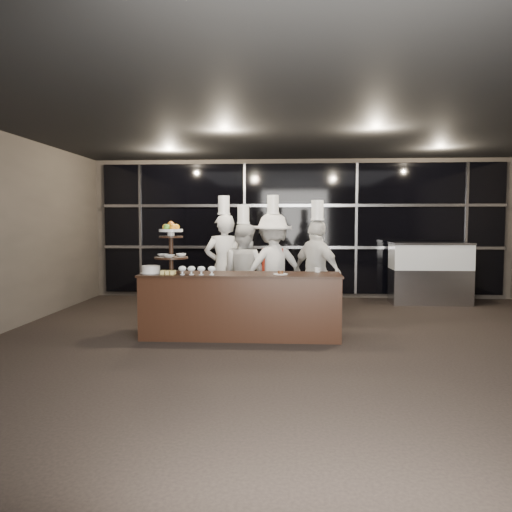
# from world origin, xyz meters

# --- Properties ---
(room) EXTENTS (10.00, 10.00, 10.00)m
(room) POSITION_xyz_m (0.00, 0.00, 1.50)
(room) COLOR black
(room) RESTS_ON ground
(window_wall) EXTENTS (8.60, 0.10, 2.80)m
(window_wall) POSITION_xyz_m (0.00, 4.94, 1.50)
(window_wall) COLOR black
(window_wall) RESTS_ON ground
(buffet_counter) EXTENTS (2.84, 0.74, 0.92)m
(buffet_counter) POSITION_xyz_m (-0.94, 1.15, 0.47)
(buffet_counter) COLOR black
(buffet_counter) RESTS_ON ground
(display_stand) EXTENTS (0.48, 0.48, 0.74)m
(display_stand) POSITION_xyz_m (-1.94, 1.15, 1.34)
(display_stand) COLOR black
(display_stand) RESTS_ON buffet_counter
(compotes) EXTENTS (0.52, 0.11, 0.12)m
(compotes) POSITION_xyz_m (-1.53, 0.93, 1.00)
(compotes) COLOR silver
(compotes) RESTS_ON buffet_counter
(layer_cake) EXTENTS (0.30, 0.30, 0.11)m
(layer_cake) POSITION_xyz_m (-2.22, 1.10, 0.97)
(layer_cake) COLOR white
(layer_cake) RESTS_ON buffet_counter
(pastry_squares) EXTENTS (0.20, 0.13, 0.05)m
(pastry_squares) POSITION_xyz_m (-1.94, 0.99, 0.95)
(pastry_squares) COLOR #EDD674
(pastry_squares) RESTS_ON buffet_counter
(small_plate) EXTENTS (0.20, 0.20, 0.05)m
(small_plate) POSITION_xyz_m (-0.37, 1.05, 0.94)
(small_plate) COLOR white
(small_plate) RESTS_ON buffet_counter
(chef_cup) EXTENTS (0.08, 0.08, 0.07)m
(chef_cup) POSITION_xyz_m (0.17, 1.40, 0.96)
(chef_cup) COLOR white
(chef_cup) RESTS_ON buffet_counter
(display_case) EXTENTS (1.56, 0.68, 1.24)m
(display_case) POSITION_xyz_m (2.60, 4.30, 0.69)
(display_case) COLOR #A5A5AA
(display_case) RESTS_ON ground
(chef_a) EXTENTS (0.72, 0.54, 2.08)m
(chef_a) POSITION_xyz_m (-1.32, 2.34, 0.92)
(chef_a) COLOR silver
(chef_a) RESTS_ON ground
(chef_b) EXTENTS (0.99, 0.91, 1.93)m
(chef_b) POSITION_xyz_m (-0.99, 2.23, 0.83)
(chef_b) COLOR silver
(chef_b) RESTS_ON ground
(chef_c) EXTENTS (1.32, 1.04, 2.09)m
(chef_c) POSITION_xyz_m (-0.51, 2.29, 0.90)
(chef_c) COLOR silver
(chef_c) RESTS_ON ground
(chef_d) EXTENTS (0.96, 1.01, 1.99)m
(chef_d) POSITION_xyz_m (0.19, 1.96, 0.86)
(chef_d) COLOR silver
(chef_d) RESTS_ON ground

